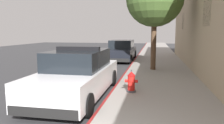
{
  "coord_description": "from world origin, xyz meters",
  "views": [
    {
      "loc": [
        1.35,
        -3.03,
        2.16
      ],
      "look_at": [
        -0.26,
        5.29,
        1.0
      ],
      "focal_mm": 35.03,
      "sensor_mm": 36.0,
      "label": 1
    }
  ],
  "objects": [
    {
      "name": "ground_plane",
      "position": [
        -4.35,
        10.0,
        -0.1
      ],
      "size": [
        34.51,
        60.0,
        0.2
      ],
      "primitive_type": "cube",
      "color": "#353538"
    },
    {
      "name": "sidewalk_pavement",
      "position": [
        1.65,
        10.0,
        0.08
      ],
      "size": [
        3.3,
        60.0,
        0.16
      ],
      "primitive_type": "cube",
      "color": "gray",
      "rests_on": "ground"
    },
    {
      "name": "curb_painted_edge",
      "position": [
        -0.04,
        10.0,
        0.08
      ],
      "size": [
        0.08,
        60.0,
        0.16
      ],
      "primitive_type": "cube",
      "color": "maroon",
      "rests_on": "ground"
    },
    {
      "name": "police_cruiser",
      "position": [
        -1.14,
        3.83,
        0.74
      ],
      "size": [
        1.94,
        4.84,
        1.68
      ],
      "color": "white",
      "rests_on": "ground"
    },
    {
      "name": "parked_car_silver_ahead",
      "position": [
        -1.1,
        13.53,
        0.74
      ],
      "size": [
        1.94,
        4.84,
        1.56
      ],
      "color": "black",
      "rests_on": "ground"
    },
    {
      "name": "fire_hydrant",
      "position": [
        0.62,
        4.15,
        0.51
      ],
      "size": [
        0.44,
        0.4,
        0.76
      ],
      "color": "#4C4C51",
      "rests_on": "sidewalk_pavement"
    }
  ]
}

